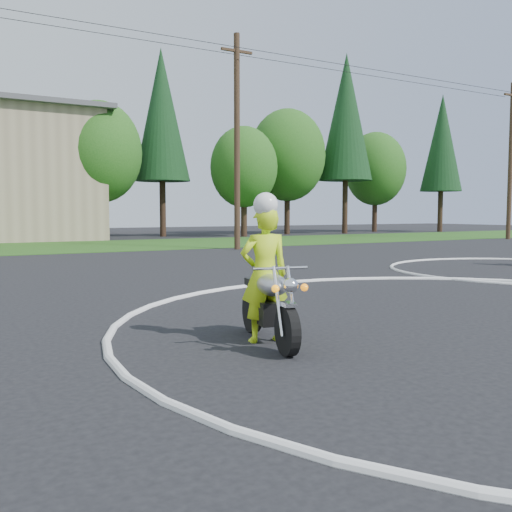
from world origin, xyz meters
TOP-DOWN VIEW (x-y plane):
  - grass_strip at (0.00, 27.00)m, footprint 120.00×10.00m
  - course_markings at (2.17, 4.35)m, footprint 19.05×19.05m
  - primary_motorcycle at (-3.83, 3.66)m, footprint 0.86×2.06m
  - rider_primary_grp at (-3.82, 3.80)m, footprint 0.75×0.58m
  - treeline at (14.78, 34.61)m, footprint 38.20×8.10m
  - utility_poles at (5.00, 21.00)m, footprint 41.60×1.12m

SIDE VIEW (x-z plane):
  - course_markings at x=2.17m, z-range -0.05..0.07m
  - grass_strip at x=0.00m, z-range 0.00..0.02m
  - primary_motorcycle at x=-3.83m, z-range -0.02..1.08m
  - rider_primary_grp at x=-3.82m, z-range -0.04..2.00m
  - utility_poles at x=5.00m, z-range 0.20..10.20m
  - treeline at x=14.78m, z-range -0.64..13.88m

